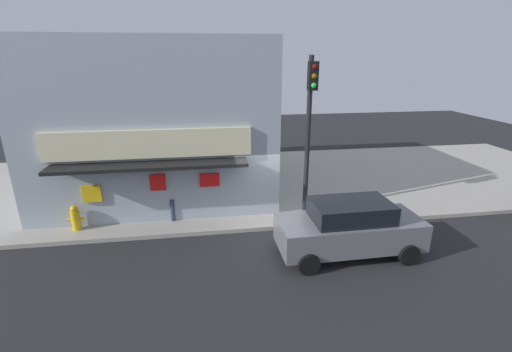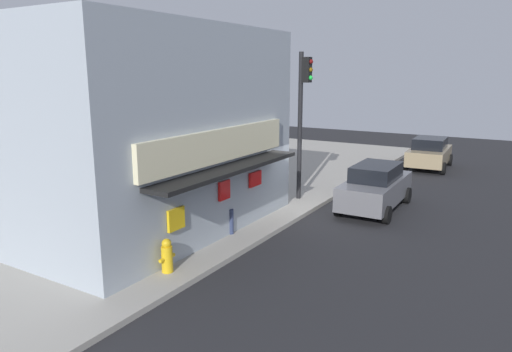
% 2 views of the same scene
% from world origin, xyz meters
% --- Properties ---
extents(ground_plane, '(50.64, 50.64, 0.00)m').
position_xyz_m(ground_plane, '(0.00, 0.00, 0.00)').
color(ground_plane, '#232326').
extents(sidewalk, '(33.76, 10.03, 0.15)m').
position_xyz_m(sidewalk, '(0.00, 5.01, 0.08)').
color(sidewalk, '#A39E93').
rests_on(sidewalk, ground_plane).
extents(corner_building, '(9.09, 8.36, 6.40)m').
position_xyz_m(corner_building, '(-4.13, 4.78, 3.35)').
color(corner_building, '#9EA8B2').
rests_on(corner_building, sidewalk).
extents(traffic_light, '(0.32, 0.58, 5.76)m').
position_xyz_m(traffic_light, '(1.43, 1.01, 3.82)').
color(traffic_light, black).
rests_on(traffic_light, sidewalk).
extents(fire_hydrant, '(0.53, 0.29, 0.89)m').
position_xyz_m(fire_hydrant, '(-6.80, 0.83, 0.58)').
color(fire_hydrant, gold).
rests_on(fire_hydrant, sidewalk).
extents(trash_can, '(0.58, 0.58, 0.85)m').
position_xyz_m(trash_can, '(-8.11, 1.47, 0.58)').
color(trash_can, '#2D2D2D').
rests_on(trash_can, sidewalk).
extents(pedestrian, '(0.63, 0.58, 1.75)m').
position_xyz_m(pedestrian, '(-3.55, 1.26, 1.12)').
color(pedestrian, navy).
rests_on(pedestrian, sidewalk).
extents(parked_car_tan, '(4.03, 2.23, 1.67)m').
position_xyz_m(parked_car_tan, '(11.22, -1.99, 0.86)').
color(parked_car_tan, '#9E8966').
rests_on(parked_car_tan, ground_plane).
extents(parked_car_grey, '(4.40, 2.01, 1.75)m').
position_xyz_m(parked_car_grey, '(1.97, -1.86, 0.89)').
color(parked_car_grey, slate).
rests_on(parked_car_grey, ground_plane).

